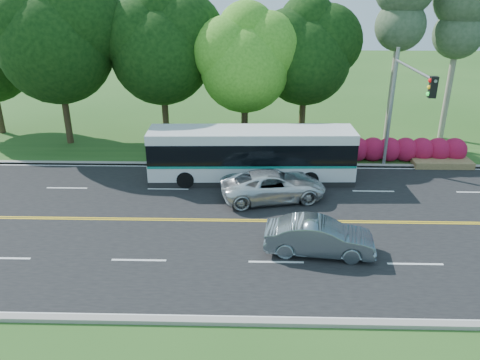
{
  "coord_description": "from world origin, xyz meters",
  "views": [
    {
      "loc": [
        -1.54,
        -19.38,
        10.28
      ],
      "look_at": [
        -2.08,
        2.0,
        1.22
      ],
      "focal_mm": 35.0,
      "sensor_mm": 36.0,
      "label": 1
    }
  ],
  "objects_px": {
    "traffic_signal": "(403,97)",
    "sedan": "(319,237)",
    "suv": "(273,185)",
    "transit_bus": "(251,155)"
  },
  "relations": [
    {
      "from": "transit_bus",
      "to": "suv",
      "type": "distance_m",
      "value": 2.83
    },
    {
      "from": "traffic_signal",
      "to": "suv",
      "type": "bearing_deg",
      "value": -156.69
    },
    {
      "from": "transit_bus",
      "to": "sedan",
      "type": "distance_m",
      "value": 8.19
    },
    {
      "from": "traffic_signal",
      "to": "sedan",
      "type": "height_order",
      "value": "traffic_signal"
    },
    {
      "from": "sedan",
      "to": "suv",
      "type": "bearing_deg",
      "value": 24.17
    },
    {
      "from": "suv",
      "to": "traffic_signal",
      "type": "bearing_deg",
      "value": -78.65
    },
    {
      "from": "sedan",
      "to": "suv",
      "type": "distance_m",
      "value": 5.43
    },
    {
      "from": "sedan",
      "to": "transit_bus",
      "type": "bearing_deg",
      "value": 26.55
    },
    {
      "from": "sedan",
      "to": "suv",
      "type": "xyz_separation_m",
      "value": [
        -1.65,
        5.18,
        0.01
      ]
    },
    {
      "from": "transit_bus",
      "to": "sedan",
      "type": "bearing_deg",
      "value": -71.71
    }
  ]
}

